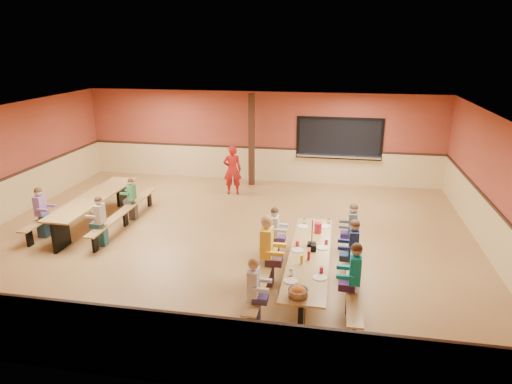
# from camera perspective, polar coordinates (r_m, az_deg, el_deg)

# --- Properties ---
(ground) EXTENTS (12.00, 12.00, 0.00)m
(ground) POSITION_cam_1_polar(r_m,az_deg,el_deg) (11.18, -3.82, -5.72)
(ground) COLOR olive
(ground) RESTS_ON ground
(room_envelope) EXTENTS (12.04, 10.04, 3.02)m
(room_envelope) POSITION_cam_1_polar(r_m,az_deg,el_deg) (10.92, -3.89, -2.41)
(room_envelope) COLOR #973E2C
(room_envelope) RESTS_ON ground
(kitchen_pass_through) EXTENTS (2.78, 0.28, 1.38)m
(kitchen_pass_through) POSITION_cam_1_polar(r_m,az_deg,el_deg) (15.16, 10.36, 6.38)
(kitchen_pass_through) COLOR black
(kitchen_pass_through) RESTS_ON ground
(structural_post) EXTENTS (0.18, 0.18, 3.00)m
(structural_post) POSITION_cam_1_polar(r_m,az_deg,el_deg) (14.87, -0.56, 6.48)
(structural_post) COLOR black
(structural_post) RESTS_ON ground
(cafeteria_table_main) EXTENTS (1.91, 3.70, 0.74)m
(cafeteria_table_main) POSITION_cam_1_polar(r_m,az_deg,el_deg) (8.83, 6.65, -8.91)
(cafeteria_table_main) COLOR olive
(cafeteria_table_main) RESTS_ON ground
(cafeteria_table_second) EXTENTS (1.91, 3.70, 0.74)m
(cafeteria_table_second) POSITION_cam_1_polar(r_m,az_deg,el_deg) (12.53, -19.52, -1.49)
(cafeteria_table_second) COLOR olive
(cafeteria_table_second) RESTS_ON ground
(seated_child_white_left) EXTENTS (0.37, 0.30, 1.21)m
(seated_child_white_left) POSITION_cam_1_polar(r_m,az_deg,el_deg) (7.70, -0.33, -12.45)
(seated_child_white_left) COLOR silver
(seated_child_white_left) RESTS_ON ground
(seated_adult_yellow) EXTENTS (0.47, 0.38, 1.41)m
(seated_adult_yellow) POSITION_cam_1_polar(r_m,az_deg,el_deg) (8.85, 1.33, -7.40)
(seated_adult_yellow) COLOR yellow
(seated_adult_yellow) RESTS_ON ground
(seated_child_grey_left) EXTENTS (0.36, 0.30, 1.19)m
(seated_child_grey_left) POSITION_cam_1_polar(r_m,az_deg,el_deg) (9.86, 2.31, -5.32)
(seated_child_grey_left) COLOR silver
(seated_child_grey_left) RESTS_ON ground
(seated_child_teal_right) EXTENTS (0.41, 0.34, 1.29)m
(seated_child_teal_right) POSITION_cam_1_polar(r_m,az_deg,el_deg) (8.19, 12.21, -10.57)
(seated_child_teal_right) COLOR teal
(seated_child_teal_right) RESTS_ON ground
(seated_child_navy_right) EXTENTS (0.40, 0.33, 1.27)m
(seated_child_navy_right) POSITION_cam_1_polar(r_m,az_deg,el_deg) (9.21, 12.05, -7.24)
(seated_child_navy_right) COLOR navy
(seated_child_navy_right) RESTS_ON ground
(seated_child_char_right) EXTENTS (0.38, 0.31, 1.23)m
(seated_child_char_right) POSITION_cam_1_polar(r_m,az_deg,el_deg) (10.20, 11.93, -4.80)
(seated_child_char_right) COLOR #43484D
(seated_child_char_right) RESTS_ON ground
(seated_child_purple_sec) EXTENTS (0.38, 0.31, 1.24)m
(seated_child_purple_sec) POSITION_cam_1_polar(r_m,az_deg,el_deg) (12.15, -25.25, -2.37)
(seated_child_purple_sec) COLOR slate
(seated_child_purple_sec) RESTS_ON ground
(seated_child_green_sec) EXTENTS (0.33, 0.27, 1.12)m
(seated_child_green_sec) POSITION_cam_1_polar(r_m,az_deg,el_deg) (12.53, -15.22, -0.90)
(seated_child_green_sec) COLOR #347945
(seated_child_green_sec) RESTS_ON ground
(seated_child_tan_sec) EXTENTS (0.36, 0.29, 1.18)m
(seated_child_tan_sec) POSITION_cam_1_polar(r_m,az_deg,el_deg) (11.14, -18.86, -3.52)
(seated_child_tan_sec) COLOR #B4A791
(seated_child_tan_sec) RESTS_ON ground
(standing_woman) EXTENTS (0.64, 0.51, 1.55)m
(standing_woman) POSITION_cam_1_polar(r_m,az_deg,el_deg) (14.12, -2.97, 2.78)
(standing_woman) COLOR #A41412
(standing_woman) RESTS_ON ground
(punch_pitcher) EXTENTS (0.16, 0.16, 0.22)m
(punch_pitcher) POSITION_cam_1_polar(r_m,az_deg,el_deg) (9.61, 7.76, -4.47)
(punch_pitcher) COLOR #B2172E
(punch_pitcher) RESTS_ON cafeteria_table_main
(chip_bowl) EXTENTS (0.32, 0.32, 0.15)m
(chip_bowl) POSITION_cam_1_polar(r_m,az_deg,el_deg) (7.34, 5.28, -12.33)
(chip_bowl) COLOR orange
(chip_bowl) RESTS_ON cafeteria_table_main
(napkin_dispenser) EXTENTS (0.10, 0.14, 0.13)m
(napkin_dispenser) POSITION_cam_1_polar(r_m,az_deg,el_deg) (8.83, 7.22, -6.91)
(napkin_dispenser) COLOR black
(napkin_dispenser) RESTS_ON cafeteria_table_main
(condiment_mustard) EXTENTS (0.06, 0.06, 0.17)m
(condiment_mustard) POSITION_cam_1_polar(r_m,az_deg,el_deg) (8.31, 5.72, -8.39)
(condiment_mustard) COLOR yellow
(condiment_mustard) RESTS_ON cafeteria_table_main
(condiment_ketchup) EXTENTS (0.06, 0.06, 0.17)m
(condiment_ketchup) POSITION_cam_1_polar(r_m,az_deg,el_deg) (8.47, 6.61, -7.89)
(condiment_ketchup) COLOR #B2140F
(condiment_ketchup) RESTS_ON cafeteria_table_main
(table_paddle) EXTENTS (0.16, 0.16, 0.56)m
(table_paddle) POSITION_cam_1_polar(r_m,az_deg,el_deg) (9.00, 7.00, -5.89)
(table_paddle) COLOR black
(table_paddle) RESTS_ON cafeteria_table_main
(place_settings) EXTENTS (0.65, 3.30, 0.11)m
(place_settings) POSITION_cam_1_polar(r_m,az_deg,el_deg) (8.71, 6.71, -7.34)
(place_settings) COLOR beige
(place_settings) RESTS_ON cafeteria_table_main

